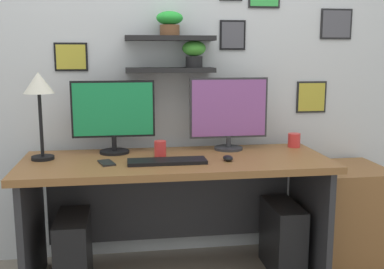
% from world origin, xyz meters
% --- Properties ---
extents(back_wall_assembly, '(4.40, 0.24, 2.70)m').
position_xyz_m(back_wall_assembly, '(0.01, 0.44, 1.35)').
color(back_wall_assembly, silver).
rests_on(back_wall_assembly, ground).
extents(desk, '(1.78, 0.68, 0.75)m').
position_xyz_m(desk, '(0.00, 0.06, 0.55)').
color(desk, brown).
rests_on(desk, ground).
extents(monitor_left, '(0.50, 0.18, 0.44)m').
position_xyz_m(monitor_left, '(-0.36, 0.22, 0.99)').
color(monitor_left, black).
rests_on(monitor_left, desk).
extents(monitor_right, '(0.50, 0.18, 0.46)m').
position_xyz_m(monitor_right, '(0.36, 0.22, 0.99)').
color(monitor_right, '#2D2D33').
rests_on(monitor_right, desk).
extents(keyboard, '(0.44, 0.14, 0.02)m').
position_xyz_m(keyboard, '(-0.06, -0.10, 0.76)').
color(keyboard, black).
rests_on(keyboard, desk).
extents(computer_mouse, '(0.06, 0.09, 0.03)m').
position_xyz_m(computer_mouse, '(0.29, -0.09, 0.77)').
color(computer_mouse, black).
rests_on(computer_mouse, desk).
extents(desk_lamp, '(0.17, 0.17, 0.50)m').
position_xyz_m(desk_lamp, '(-0.77, 0.09, 1.15)').
color(desk_lamp, black).
rests_on(desk_lamp, desk).
extents(cell_phone, '(0.11, 0.15, 0.01)m').
position_xyz_m(cell_phone, '(-0.40, -0.06, 0.76)').
color(cell_phone, black).
rests_on(cell_phone, desk).
extents(coffee_mug, '(0.08, 0.08, 0.09)m').
position_xyz_m(coffee_mug, '(0.80, 0.22, 0.80)').
color(coffee_mug, red).
rests_on(coffee_mug, desk).
extents(pen_cup, '(0.07, 0.07, 0.10)m').
position_xyz_m(pen_cup, '(-0.09, 0.04, 0.80)').
color(pen_cup, red).
rests_on(pen_cup, desk).
extents(drawer_cabinet, '(0.44, 0.50, 0.62)m').
position_xyz_m(drawer_cabinet, '(1.16, 0.14, 0.31)').
color(drawer_cabinet, brown).
rests_on(drawer_cabinet, ground).
extents(computer_tower_left, '(0.18, 0.40, 0.44)m').
position_xyz_m(computer_tower_left, '(-0.60, -0.04, 0.22)').
color(computer_tower_left, black).
rests_on(computer_tower_left, ground).
extents(computer_tower_right, '(0.18, 0.40, 0.44)m').
position_xyz_m(computer_tower_right, '(0.67, 0.01, 0.22)').
color(computer_tower_right, black).
rests_on(computer_tower_right, ground).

